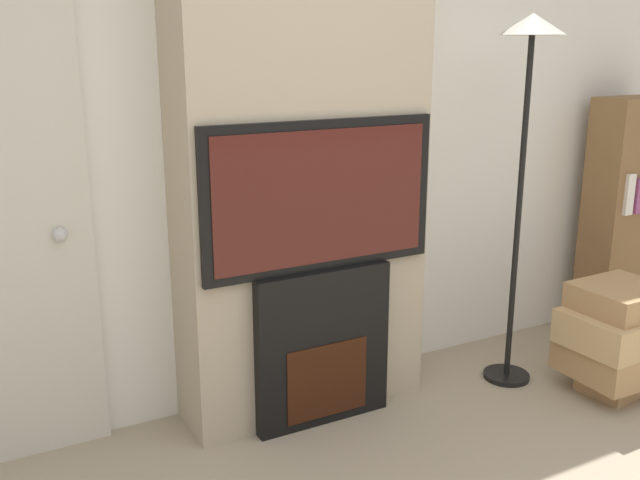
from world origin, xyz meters
name	(u,v)px	position (x,y,z in m)	size (l,w,h in m)	color
wall_back	(281,128)	(0.00, 2.03, 1.35)	(6.00, 0.06, 2.70)	silver
chimney_breast	(301,132)	(0.00, 1.82, 1.35)	(1.18, 0.36, 2.70)	tan
fireplace	(320,346)	(0.00, 1.64, 0.37)	(0.67, 0.15, 0.75)	black
television	(320,196)	(0.00, 1.64, 1.09)	(1.13, 0.07, 0.67)	black
floor_lamp	(528,92)	(1.08, 1.54, 1.51)	(0.32, 0.32, 1.88)	black
box_stack	(616,337)	(1.45, 1.17, 0.30)	(0.50, 0.44, 0.57)	tan
bookshelf	(624,216)	(2.19, 1.77, 0.72)	(0.48, 0.28, 1.44)	brown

